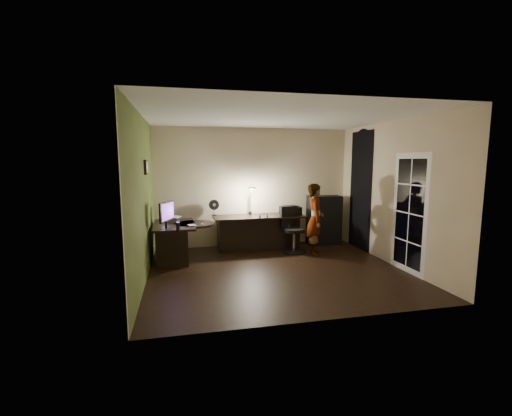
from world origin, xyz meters
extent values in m
cube|color=black|center=(0.00, 0.00, -0.01)|extent=(4.50, 4.00, 0.01)
cube|color=silver|center=(0.00, 0.00, 2.71)|extent=(4.50, 4.00, 0.01)
cube|color=#C7B590|center=(0.00, 2.00, 1.35)|extent=(4.50, 0.01, 2.70)
cube|color=#C7B590|center=(0.00, -2.00, 1.35)|extent=(4.50, 0.01, 2.70)
cube|color=#C7B590|center=(-2.25, 0.00, 1.35)|extent=(0.01, 4.00, 2.70)
cube|color=#C7B590|center=(2.25, 0.00, 1.35)|extent=(0.01, 4.00, 2.70)
cube|color=#51642A|center=(-2.24, 0.00, 1.35)|extent=(0.00, 4.00, 2.70)
cube|color=black|center=(2.24, 1.15, 1.30)|extent=(0.01, 0.90, 2.60)
cube|color=white|center=(2.24, -0.55, 1.05)|extent=(0.02, 0.92, 2.10)
cube|color=black|center=(-2.22, 0.45, 1.85)|extent=(0.04, 0.30, 0.25)
cube|color=black|center=(-1.79, 1.06, 0.37)|extent=(0.81, 1.28, 0.73)
cube|color=black|center=(0.03, 1.57, 0.38)|extent=(2.03, 0.76, 0.75)
cube|color=black|center=(1.63, 1.69, 0.57)|extent=(0.78, 0.42, 1.15)
cube|color=silver|center=(-1.84, 1.32, 0.77)|extent=(0.28, 0.25, 0.10)
cube|color=silver|center=(-1.84, 1.32, 0.94)|extent=(0.45, 0.44, 0.24)
cube|color=black|center=(-1.93, 0.59, 0.91)|extent=(0.31, 0.56, 0.37)
ellipsoid|color=silver|center=(-1.26, 0.90, 0.74)|extent=(0.06, 0.09, 0.03)
cube|color=black|center=(-1.16, 1.12, 0.73)|extent=(0.10, 0.15, 0.01)
cube|color=black|center=(-1.59, 0.73, 0.73)|extent=(0.10, 0.13, 0.01)
cylinder|color=black|center=(-1.71, 0.32, 0.81)|extent=(0.07, 0.07, 0.17)
cube|color=silver|center=(-1.46, 0.88, 0.73)|extent=(0.18, 0.22, 0.01)
cube|color=black|center=(-0.94, 1.83, 0.93)|extent=(0.24, 0.14, 0.35)
cube|color=navy|center=(0.07, 1.30, 0.80)|extent=(0.21, 0.10, 0.10)
cube|color=black|center=(0.78, 1.62, 0.85)|extent=(0.45, 0.35, 0.20)
cube|color=black|center=(-0.12, 1.80, 1.09)|extent=(0.17, 0.31, 0.67)
cube|color=black|center=(0.71, 1.14, 0.49)|extent=(0.67, 0.67, 0.97)
imported|color=#D8A88C|center=(1.08, 0.88, 0.75)|extent=(0.49, 0.61, 1.50)
camera|label=1|loc=(-1.63, -5.73, 1.96)|focal=24.00mm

